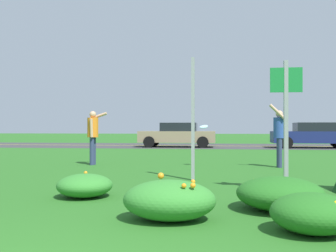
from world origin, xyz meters
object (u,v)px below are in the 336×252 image
at_px(person_thrower_orange_shirt, 93,133).
at_px(car_tan_center_right, 178,135).
at_px(sign_post_near_path, 193,119).
at_px(person_catcher_blue_shirt, 279,133).
at_px(car_navy_center_left, 313,135).
at_px(frisbee_pale_blue, 204,127).
at_px(sign_post_by_roadside, 286,112).

relative_size(person_thrower_orange_shirt, car_tan_center_right, 0.38).
distance_m(sign_post_near_path, person_catcher_blue_shirt, 3.97).
bearing_deg(car_navy_center_left, person_catcher_blue_shirt, -106.78).
distance_m(sign_post_near_path, car_navy_center_left, 15.96).
height_order(sign_post_near_path, person_catcher_blue_shirt, sign_post_near_path).
bearing_deg(frisbee_pale_blue, car_tan_center_right, 99.85).
xyz_separation_m(person_thrower_orange_shirt, person_catcher_blue_shirt, (5.69, -0.06, -0.00)).
distance_m(sign_post_by_roadside, person_thrower_orange_shirt, 7.06).
bearing_deg(person_thrower_orange_shirt, car_tan_center_right, 82.85).
height_order(sign_post_near_path, frisbee_pale_blue, sign_post_near_path).
relative_size(sign_post_near_path, car_navy_center_left, 0.61).
height_order(person_thrower_orange_shirt, frisbee_pale_blue, person_thrower_orange_shirt).
bearing_deg(car_navy_center_left, frisbee_pale_blue, -116.12).
relative_size(frisbee_pale_blue, car_tan_center_right, 0.06).
bearing_deg(sign_post_near_path, sign_post_by_roadside, -41.36).
relative_size(sign_post_by_roadside, person_thrower_orange_shirt, 1.41).
bearing_deg(person_thrower_orange_shirt, person_catcher_blue_shirt, -0.65).
bearing_deg(car_tan_center_right, frisbee_pale_blue, -80.15).
bearing_deg(person_thrower_orange_shirt, frisbee_pale_blue, -1.51).
bearing_deg(sign_post_by_roadside, sign_post_near_path, 138.64).
bearing_deg(frisbee_pale_blue, person_thrower_orange_shirt, 178.49).
height_order(sign_post_by_roadside, frisbee_pale_blue, sign_post_by_roadside).
bearing_deg(sign_post_by_roadside, person_catcher_blue_shirt, 83.31).
bearing_deg(person_catcher_blue_shirt, sign_post_by_roadside, -96.69).
bearing_deg(car_tan_center_right, person_thrower_orange_shirt, -97.15).
distance_m(frisbee_pale_blue, car_tan_center_right, 11.86).
bearing_deg(person_catcher_blue_shirt, sign_post_near_path, -126.01).
bearing_deg(person_catcher_blue_shirt, car_tan_center_right, 110.01).
bearing_deg(car_tan_center_right, sign_post_near_path, -82.65).
relative_size(person_thrower_orange_shirt, person_catcher_blue_shirt, 0.91).
xyz_separation_m(sign_post_near_path, person_thrower_orange_shirt, (-3.37, 3.26, -0.35)).
relative_size(frisbee_pale_blue, car_navy_center_left, 0.06).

